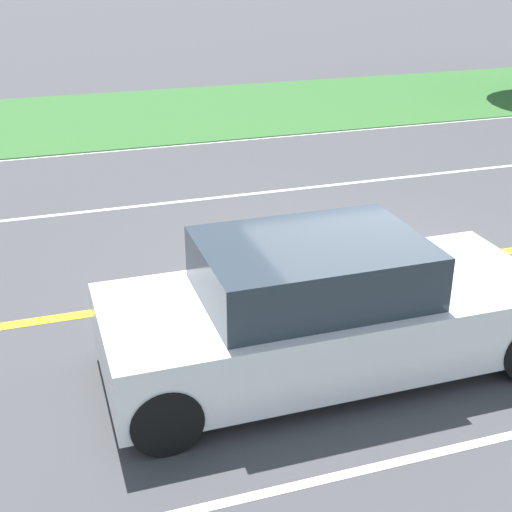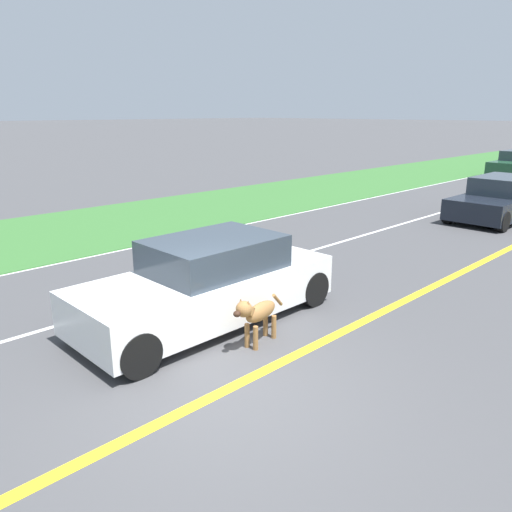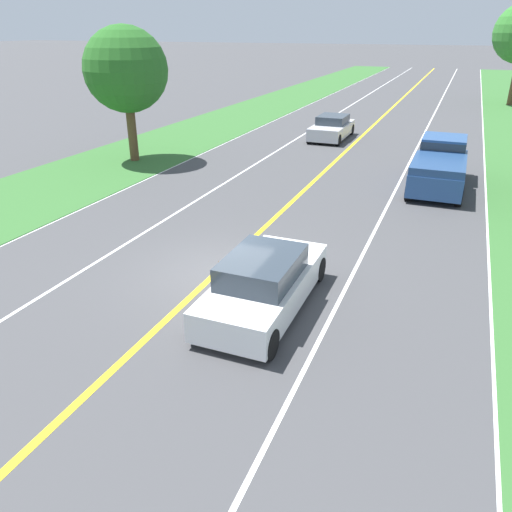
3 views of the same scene
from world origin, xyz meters
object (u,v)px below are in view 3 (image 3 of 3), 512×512
(ego_car, at_px, (264,283))
(dog, at_px, (218,278))
(pickup_truck, at_px, (440,164))
(oncoming_car, at_px, (332,128))
(roadside_tree_left_near, at_px, (126,70))

(ego_car, xyz_separation_m, dog, (-1.25, 0.08, -0.14))
(pickup_truck, distance_m, oncoming_car, 10.32)
(ego_car, bearing_deg, dog, 176.15)
(dog, bearing_deg, ego_car, -14.09)
(oncoming_car, distance_m, roadside_tree_left_near, 12.51)
(ego_car, relative_size, roadside_tree_left_near, 0.72)
(ego_car, height_order, pickup_truck, pickup_truck)
(ego_car, xyz_separation_m, pickup_truck, (3.14, 12.20, 0.26))
(oncoming_car, bearing_deg, roadside_tree_left_near, 48.98)
(dog, bearing_deg, roadside_tree_left_near, 122.21)
(pickup_truck, height_order, oncoming_car, pickup_truck)
(dog, distance_m, oncoming_car, 20.16)
(ego_car, distance_m, pickup_truck, 12.60)
(dog, relative_size, oncoming_car, 0.29)
(roadside_tree_left_near, bearing_deg, ego_car, -44.42)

